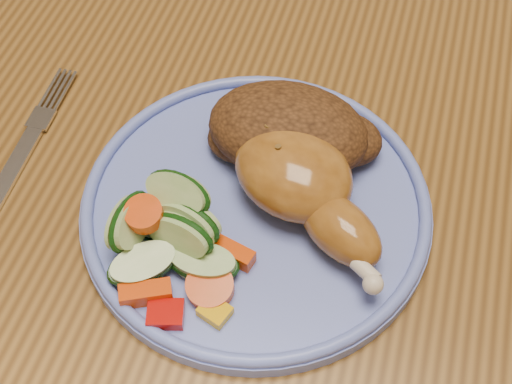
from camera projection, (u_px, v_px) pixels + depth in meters
The scene contains 7 objects.
dining_table at pixel (311, 218), 0.66m from camera, with size 0.90×1.40×0.75m.
plate at pixel (256, 208), 0.56m from camera, with size 0.27×0.27×0.01m, color #5E71CB.
plate_rim at pixel (256, 200), 0.55m from camera, with size 0.27×0.27×0.01m, color #5E71CB.
chicken_leg at pixel (304, 185), 0.53m from camera, with size 0.15×0.14×0.05m.
rice_pilaf at pixel (291, 132), 0.57m from camera, with size 0.14×0.09×0.06m.
vegetable_pile at pixel (171, 237), 0.51m from camera, with size 0.11×0.12×0.06m.
fork at pixel (19, 158), 0.59m from camera, with size 0.02×0.17×0.00m.
Camera 1 is at (0.05, -0.37, 1.22)m, focal length 50.00 mm.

